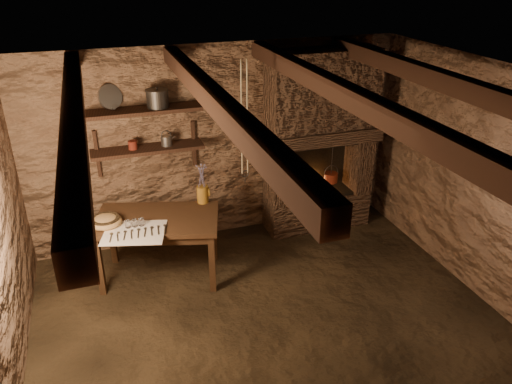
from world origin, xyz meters
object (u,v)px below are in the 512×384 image
object	(u,v)px
red_pot	(331,177)
work_table	(159,245)
iron_stockpot	(158,99)
wooden_bowl	(106,222)
stoneware_jug	(202,186)

from	to	relation	value
red_pot	work_table	bearing A→B (deg)	-168.09
iron_stockpot	red_pot	world-z (taller)	iron_stockpot
wooden_bowl	red_pot	world-z (taller)	red_pot
wooden_bowl	iron_stockpot	bearing A→B (deg)	39.95
work_table	red_pot	bearing A→B (deg)	27.57
work_table	stoneware_jug	xyz separation A→B (m)	(0.56, 0.20, 0.54)
iron_stockpot	red_pot	distance (m)	2.41
iron_stockpot	wooden_bowl	bearing A→B (deg)	-140.05
stoneware_jug	iron_stockpot	size ratio (longest dim) A/B	1.91
stoneware_jug	iron_stockpot	world-z (taller)	iron_stockpot
work_table	red_pot	world-z (taller)	red_pot
iron_stockpot	work_table	bearing A→B (deg)	-107.74
work_table	iron_stockpot	bearing A→B (deg)	87.92
wooden_bowl	red_pot	bearing A→B (deg)	9.65
iron_stockpot	red_pot	size ratio (longest dim) A/B	0.44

